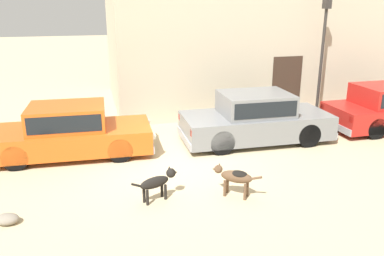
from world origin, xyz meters
TOP-DOWN VIEW (x-y plane):
  - ground_plane at (0.00, 0.00)m, footprint 80.00×80.00m
  - parked_sedan_nearest at (-2.38, 1.45)m, footprint 4.38×1.88m
  - parked_sedan_second at (2.80, 1.25)m, footprint 4.40×1.85m
  - apartment_block at (7.43, 6.56)m, footprint 16.66×5.98m
  - stray_dog_spotted at (-0.54, -1.61)m, footprint 1.03×0.46m
  - stray_dog_tan at (1.04, -1.85)m, footprint 0.91×0.71m
  - street_lamp at (5.83, 2.95)m, footprint 0.22×0.22m
  - rubble_pile at (-3.42, -1.85)m, footprint 0.49×0.40m

SIDE VIEW (x-z plane):
  - ground_plane at x=0.00m, z-range 0.00..0.00m
  - rubble_pile at x=-3.42m, z-range 0.00..0.20m
  - stray_dog_spotted at x=-0.54m, z-range 0.08..0.74m
  - stray_dog_tan at x=1.04m, z-range 0.11..0.78m
  - parked_sedan_nearest at x=-2.38m, z-range -0.01..1.36m
  - parked_sedan_second at x=2.80m, z-range -0.01..1.43m
  - street_lamp at x=5.83m, z-range 0.54..4.51m
  - apartment_block at x=7.43m, z-range 0.00..7.74m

